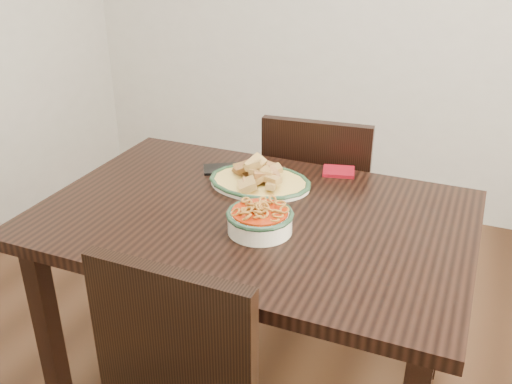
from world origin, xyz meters
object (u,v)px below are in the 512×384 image
at_px(chair_far, 318,203).
at_px(noodle_bowl, 260,218).
at_px(fish_plate, 260,173).
at_px(smartphone, 227,169).
at_px(dining_table, 254,236).

height_order(chair_far, noodle_bowl, chair_far).
xyz_separation_m(fish_plate, smartphone, (-0.16, 0.07, -0.04)).
height_order(chair_far, fish_plate, chair_far).
bearing_deg(chair_far, dining_table, 81.68).
height_order(dining_table, noodle_bowl, noodle_bowl).
xyz_separation_m(chair_far, fish_plate, (-0.09, -0.42, 0.30)).
height_order(noodle_bowl, smartphone, noodle_bowl).
distance_m(chair_far, noodle_bowl, 0.77).
bearing_deg(chair_far, smartphone, 49.66).
bearing_deg(fish_plate, noodle_bowl, -67.41).
xyz_separation_m(noodle_bowl, smartphone, (-0.28, 0.36, -0.04)).
relative_size(chair_far, noodle_bowl, 4.51).
height_order(fish_plate, noodle_bowl, fish_plate).
xyz_separation_m(dining_table, noodle_bowl, (0.06, -0.10, 0.13)).
bearing_deg(noodle_bowl, dining_table, 121.95).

